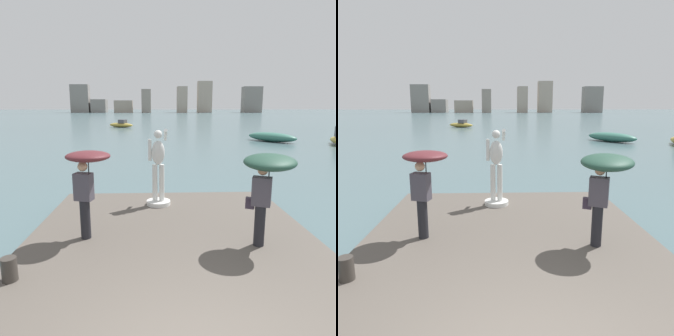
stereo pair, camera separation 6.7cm
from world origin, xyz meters
TOP-DOWN VIEW (x-y plane):
  - ground_plane at (0.00, 40.00)m, footprint 400.00×400.00m
  - pier at (0.00, 2.22)m, footprint 6.48×10.44m
  - statue_white_figure at (-0.28, 6.20)m, footprint 0.71×0.91m
  - onlooker_left at (-1.83, 3.89)m, footprint 1.17×1.17m
  - onlooker_right at (1.90, 3.36)m, footprint 1.38×1.39m
  - mooring_bollard at (-2.82, 2.20)m, footprint 0.26×0.26m
  - boat_near at (-5.54, 44.84)m, footprint 4.26×3.19m
  - boat_mid at (10.37, 25.49)m, footprint 4.16×4.75m
  - distant_skyline at (3.56, 138.95)m, footprint 84.73×10.72m

SIDE VIEW (x-z plane):
  - ground_plane at x=0.00m, z-range 0.00..0.00m
  - pier at x=0.00m, z-range 0.00..0.40m
  - boat_near at x=-5.54m, z-range -0.17..1.00m
  - boat_mid at x=10.37m, z-range 0.00..0.83m
  - mooring_bollard at x=-2.82m, z-range 0.40..0.81m
  - statue_white_figure at x=-0.28m, z-range 0.24..2.48m
  - onlooker_left at x=-1.83m, z-range 0.94..2.91m
  - onlooker_right at x=1.90m, z-range 0.97..2.94m
  - distant_skyline at x=3.56m, z-range -1.56..12.15m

